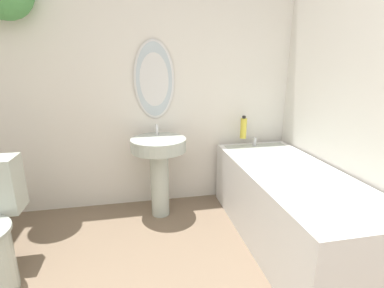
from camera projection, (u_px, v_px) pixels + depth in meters
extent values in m
cube|color=silver|center=(150.00, 82.00, 2.59)|extent=(2.88, 0.06, 2.40)
ellipsoid|color=silver|center=(154.00, 80.00, 2.55)|extent=(0.37, 0.02, 0.71)
ellipsoid|color=silver|center=(154.00, 80.00, 2.54)|extent=(0.33, 0.01, 0.67)
cylinder|color=#B2BCB2|center=(160.00, 183.00, 2.54)|extent=(0.17, 0.17, 0.63)
cylinder|color=#B2BCB2|center=(159.00, 145.00, 2.44)|extent=(0.49, 0.49, 0.11)
cylinder|color=silver|center=(157.00, 130.00, 2.54)|extent=(0.02, 0.02, 0.10)
cube|color=silver|center=(290.00, 206.00, 2.17)|extent=(0.71, 1.64, 0.58)
cube|color=#B2BCB2|center=(293.00, 174.00, 2.10)|extent=(0.61, 1.54, 0.04)
cylinder|color=silver|center=(255.00, 142.00, 2.76)|extent=(0.04, 0.04, 0.08)
cylinder|color=gold|center=(243.00, 128.00, 2.71)|extent=(0.06, 0.06, 0.20)
cylinder|color=black|center=(244.00, 117.00, 2.68)|extent=(0.03, 0.03, 0.02)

